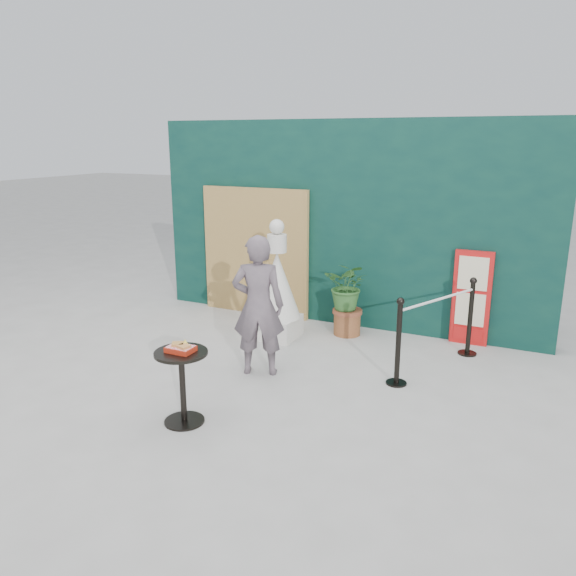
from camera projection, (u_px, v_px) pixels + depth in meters
The scene contains 10 objects.
ground at pixel (239, 406), 5.93m from camera, with size 60.00×60.00×0.00m, color #ADAAA5.
back_wall at pixel (345, 224), 8.28m from camera, with size 6.00×0.30×3.00m, color #092A27.
bamboo_fence at pixel (255, 252), 8.81m from camera, with size 1.80×0.08×2.00m, color tan.
woman at pixel (258, 306), 6.56m from camera, with size 0.61×0.40×1.68m, color #685960.
menu_board at pixel (471, 298), 7.55m from camera, with size 0.50×0.07×1.30m.
statue at pixel (277, 291), 7.79m from camera, with size 0.66×0.66×1.68m.
cafe_table at pixel (182, 376), 5.47m from camera, with size 0.52×0.52×0.75m.
food_basket at pixel (181, 348), 5.39m from camera, with size 0.26×0.19×0.11m.
planter at pixel (348, 293), 7.92m from camera, with size 0.63×0.55×1.07m.
stanchion_barrier at pixel (437, 330), 6.78m from camera, with size 0.84×1.54×1.03m.
Camera 1 is at (2.78, -4.65, 2.75)m, focal length 35.00 mm.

